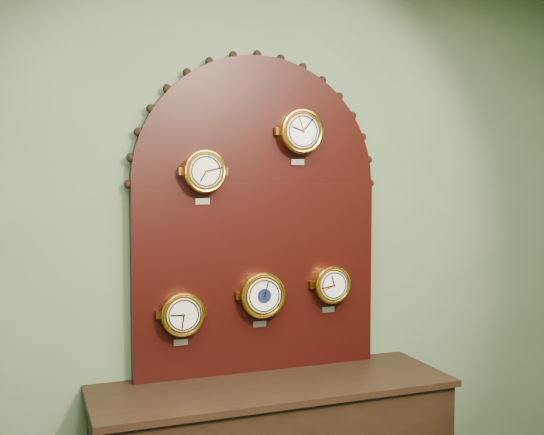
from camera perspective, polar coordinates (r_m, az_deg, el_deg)
name	(u,v)px	position (r m, az deg, el deg)	size (l,w,h in m)	color
wall_back	(254,251)	(3.23, -1.55, -2.92)	(4.00, 4.00, 0.00)	#4F6947
display_board	(257,205)	(3.17, -1.27, 1.05)	(1.26, 0.06, 1.53)	black
roman_clock	(204,171)	(3.02, -5.83, 3.95)	(0.20, 0.08, 0.25)	gold
arabic_clock	(300,132)	(3.18, 2.45, 7.36)	(0.21, 0.08, 0.26)	gold
hygrometer	(182,314)	(3.06, -7.71, -8.18)	(0.20, 0.08, 0.25)	gold
barometer	(262,295)	(3.15, -0.87, -6.64)	(0.22, 0.08, 0.27)	gold
tide_clock	(331,284)	(3.29, 5.09, -5.73)	(0.19, 0.08, 0.24)	gold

